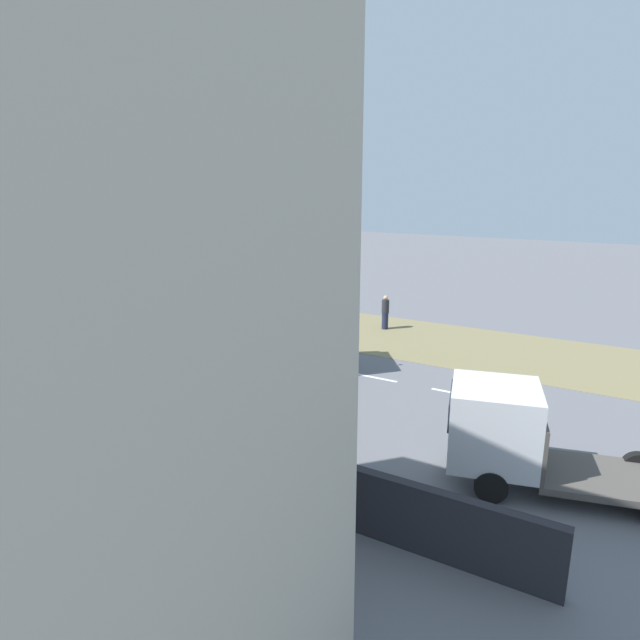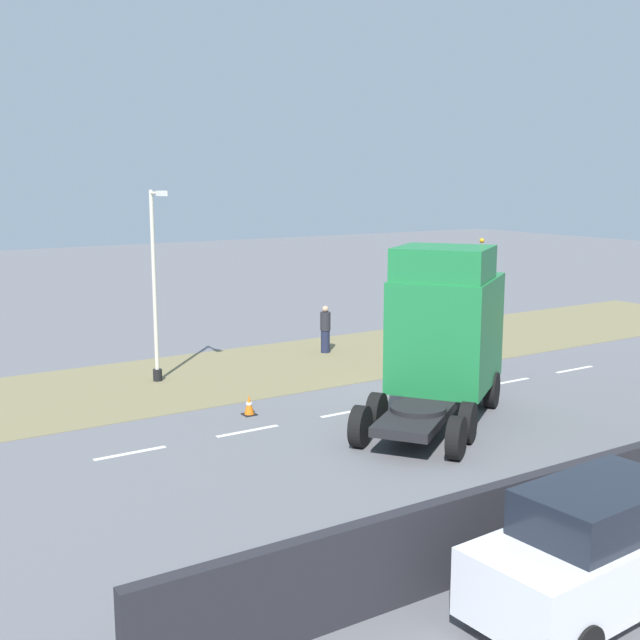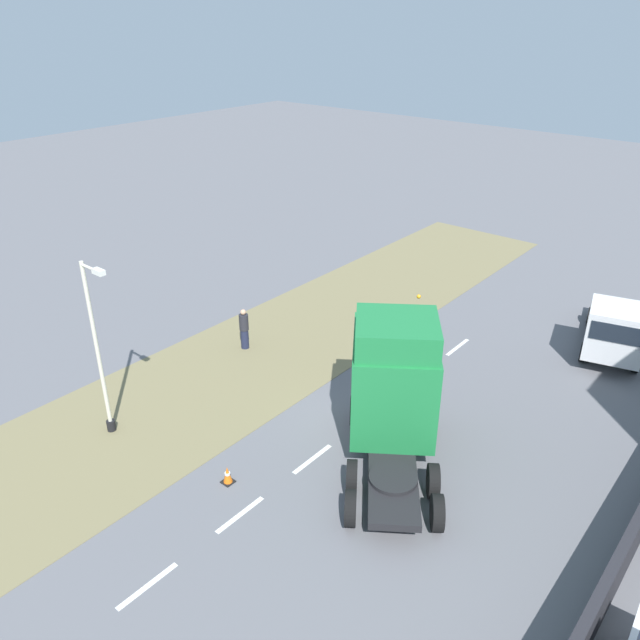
# 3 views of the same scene
# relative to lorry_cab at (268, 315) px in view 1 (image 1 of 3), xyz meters

# --- Properties ---
(ground_plane) EXTENTS (120.00, 120.00, 0.00)m
(ground_plane) POSITION_rel_lorry_cab_xyz_m (-1.47, 0.06, -2.37)
(ground_plane) COLOR slate
(ground_plane) RESTS_ON ground
(grass_verge) EXTENTS (7.00, 44.00, 0.01)m
(grass_verge) POSITION_rel_lorry_cab_xyz_m (-7.47, 0.06, -2.37)
(grass_verge) COLOR olive
(grass_verge) RESTS_ON ground
(lane_markings) EXTENTS (0.16, 17.80, 0.00)m
(lane_markings) POSITION_rel_lorry_cab_xyz_m (-1.47, -0.64, -2.37)
(lane_markings) COLOR white
(lane_markings) RESTS_ON ground
(boundary_wall) EXTENTS (0.25, 24.00, 1.52)m
(boundary_wall) POSITION_rel_lorry_cab_xyz_m (7.53, 0.06, -1.61)
(boundary_wall) COLOR #232328
(boundary_wall) RESTS_ON ground
(lorry_cab) EXTENTS (5.76, 6.60, 4.88)m
(lorry_cab) POSITION_rel_lorry_cab_xyz_m (0.00, 0.00, 0.00)
(lorry_cab) COLOR black
(lorry_cab) RESTS_ON ground
(flatbed_truck) EXTENTS (3.58, 6.46, 2.60)m
(flatbed_truck) POSITION_rel_lorry_cab_xyz_m (3.83, 10.35, -1.00)
(flatbed_truck) COLOR silver
(flatbed_truck) RESTS_ON ground
(lamp_post) EXTENTS (1.27, 0.29, 6.21)m
(lamp_post) POSITION_rel_lorry_cab_xyz_m (-7.66, -5.48, 0.53)
(lamp_post) COLOR black
(lamp_post) RESTS_ON ground
(pedestrian) EXTENTS (0.39, 0.39, 1.82)m
(pedestrian) POSITION_rel_lorry_cab_xyz_m (-8.42, 1.51, -1.48)
(pedestrian) COLOR #1E233D
(pedestrian) RESTS_ON ground
(traffic_cone_lead) EXTENTS (0.36, 0.36, 0.58)m
(traffic_cone_lead) POSITION_rel_lorry_cab_xyz_m (-2.75, -4.73, -2.09)
(traffic_cone_lead) COLOR black
(traffic_cone_lead) RESTS_ON ground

